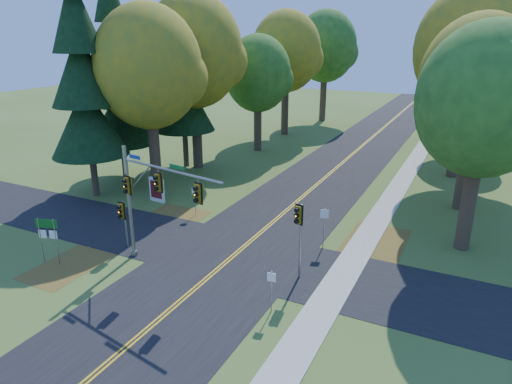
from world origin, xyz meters
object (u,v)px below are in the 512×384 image
at_px(east_signal_pole, 299,223).
at_px(route_sign_cluster, 47,232).
at_px(info_kiosk, 157,190).
at_px(traffic_mast, 149,194).

height_order(east_signal_pole, route_sign_cluster, east_signal_pole).
distance_m(east_signal_pole, info_kiosk, 14.92).
distance_m(east_signal_pole, route_sign_cluster, 13.49).
height_order(route_sign_cluster, info_kiosk, route_sign_cluster).
relative_size(traffic_mast, east_signal_pole, 1.69).
bearing_deg(east_signal_pole, info_kiosk, 169.62).
height_order(traffic_mast, info_kiosk, traffic_mast).
xyz_separation_m(east_signal_pole, info_kiosk, (-13.53, 5.89, -2.20)).
relative_size(traffic_mast, info_kiosk, 3.77).
height_order(east_signal_pole, info_kiosk, east_signal_pole).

